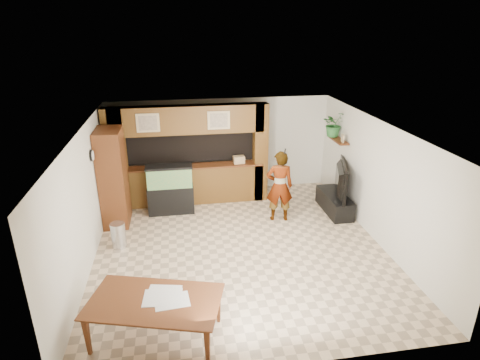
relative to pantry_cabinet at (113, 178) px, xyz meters
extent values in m
plane|color=#D1B591|center=(2.70, -1.63, -1.14)|extent=(6.50, 6.50, 0.00)
plane|color=white|center=(2.70, -1.63, 1.46)|extent=(6.50, 6.50, 0.00)
plane|color=silver|center=(2.70, 1.62, 0.16)|extent=(6.00, 0.00, 6.00)
plane|color=silver|center=(-0.30, -1.63, 0.16)|extent=(0.00, 6.50, 6.50)
plane|color=silver|center=(5.70, -1.63, 0.16)|extent=(0.00, 6.50, 6.50)
cube|color=brown|center=(1.80, 0.82, -0.64)|extent=(3.80, 0.35, 1.00)
cube|color=#5F3116|center=(1.80, 0.82, -0.12)|extent=(3.80, 0.43, 0.04)
cube|color=brown|center=(1.80, 0.82, 1.11)|extent=(3.80, 0.35, 0.70)
cube|color=brown|center=(0.00, 0.82, 0.16)|extent=(0.50, 0.35, 2.60)
cube|color=brown|center=(3.65, 0.82, 0.16)|extent=(0.35, 0.35, 2.60)
cube|color=black|center=(1.80, 1.37, 0.31)|extent=(4.20, 0.45, 0.85)
cube|color=tan|center=(0.85, 0.62, 1.11)|extent=(0.55, 0.03, 0.45)
cube|color=tan|center=(0.85, 0.61, 1.11)|extent=(0.43, 0.01, 0.35)
cube|color=tan|center=(2.55, 0.62, 1.11)|extent=(0.55, 0.03, 0.45)
cube|color=tan|center=(2.55, 0.61, 1.11)|extent=(0.43, 0.01, 0.35)
cylinder|color=black|center=(-0.27, -0.63, 0.76)|extent=(0.04, 0.25, 0.25)
cylinder|color=white|center=(-0.24, -0.63, 0.76)|extent=(0.01, 0.21, 0.21)
cube|color=#5F3116|center=(5.55, 0.32, 0.56)|extent=(0.25, 0.90, 0.04)
cube|color=#5F3116|center=(0.00, 0.00, 0.00)|extent=(0.57, 0.93, 2.28)
cylinder|color=#B2B2B7|center=(0.16, -1.20, -0.86)|extent=(0.31, 0.31, 0.56)
cube|color=black|center=(1.28, 0.32, -0.79)|extent=(1.13, 0.42, 0.71)
cube|color=#2F764A|center=(1.28, 0.32, -0.19)|extent=(1.08, 0.40, 0.49)
cube|color=black|center=(1.28, 0.32, 0.08)|extent=(1.13, 0.42, 0.06)
cube|color=black|center=(5.35, -0.29, -0.91)|extent=(0.51, 1.38, 0.46)
imported|color=black|center=(5.35, -0.29, -0.26)|extent=(0.64, 1.43, 0.83)
cube|color=tan|center=(5.55, 0.04, 0.68)|extent=(0.03, 0.15, 0.20)
imported|color=#2A6A30|center=(5.52, 0.59, 0.91)|extent=(0.73, 0.69, 0.66)
imported|color=#A48359|center=(3.84, -0.50, -0.27)|extent=(0.69, 0.50, 1.74)
cylinder|color=black|center=(3.89, -0.66, 0.64)|extent=(0.03, 0.09, 0.15)
imported|color=#5F3116|center=(1.02, -4.05, -0.80)|extent=(2.17, 1.58, 0.68)
cube|color=silver|center=(1.15, -3.97, -0.45)|extent=(0.60, 0.46, 0.01)
cube|color=silver|center=(1.29, -4.08, -0.45)|extent=(0.54, 0.41, 0.01)
cube|color=silver|center=(1.17, -3.85, -0.45)|extent=(0.56, 0.46, 0.01)
cube|color=tan|center=(3.08, 0.82, 0.00)|extent=(0.31, 0.22, 0.19)
camera|label=1|loc=(1.50, -8.98, 3.37)|focal=30.00mm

